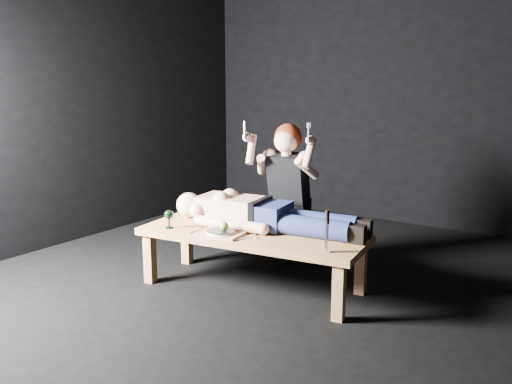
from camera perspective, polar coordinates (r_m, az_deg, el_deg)
ground at (r=4.15m, az=3.62°, el=-10.53°), size 5.00×5.00×0.00m
back_wall at (r=6.13m, az=15.98°, el=10.57°), size 5.00×0.00×5.00m
table at (r=4.13m, az=-0.39°, el=-7.27°), size 1.80×0.86×0.45m
lying_man at (r=4.13m, az=1.21°, el=-2.07°), size 1.81×0.75×0.27m
kneeling_woman at (r=4.56m, az=3.86°, el=-0.13°), size 0.76×0.83×1.27m
serving_tray at (r=3.98m, az=-3.77°, el=-4.49°), size 0.35×0.27×0.02m
plate at (r=3.97m, az=-3.78°, el=-4.24°), size 0.24×0.24×0.02m
apple at (r=3.96m, az=-3.44°, el=-3.66°), size 0.07×0.07×0.07m
goblet at (r=4.19m, az=-9.29°, el=-2.89°), size 0.08×0.08×0.15m
fork_flat at (r=4.10m, az=-6.53°, el=-4.14°), size 0.03×0.18×0.01m
knife_flat at (r=3.88m, az=-1.41°, el=-4.97°), size 0.07×0.18×0.01m
spoon_flat at (r=3.96m, az=-0.10°, el=-4.65°), size 0.14×0.15×0.01m
carving_knife at (r=3.57m, az=7.59°, el=-4.18°), size 0.04×0.05×0.29m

